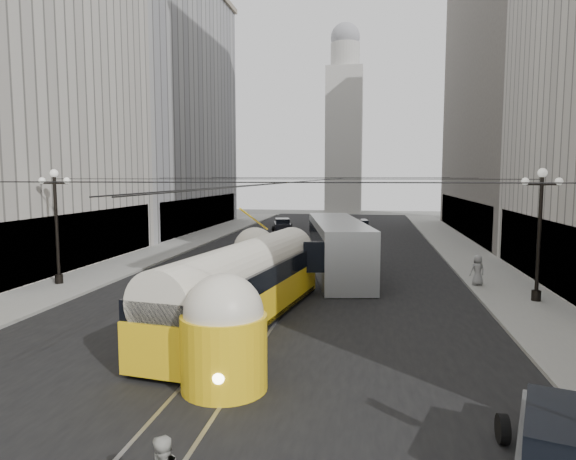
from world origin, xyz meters
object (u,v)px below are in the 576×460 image
(city_bus, at_px, (337,245))
(sedan_grey, at_px, (572,456))
(streetcar, at_px, (244,284))
(pedestrian_sidewalk_right, at_px, (478,270))

(city_bus, distance_m, sedan_grey, 22.50)
(streetcar, xyz_separation_m, pedestrian_sidewalk_right, (11.00, 8.83, -0.69))
(streetcar, relative_size, pedestrian_sidewalk_right, 9.27)
(city_bus, bearing_deg, streetcar, -104.97)
(streetcar, relative_size, city_bus, 1.14)
(city_bus, distance_m, pedestrian_sidewalk_right, 8.42)
(city_bus, relative_size, pedestrian_sidewalk_right, 8.15)
(city_bus, xyz_separation_m, pedestrian_sidewalk_right, (7.90, -2.79, -0.87))
(sedan_grey, distance_m, pedestrian_sidewalk_right, 18.96)
(sedan_grey, height_order, pedestrian_sidewalk_right, pedestrian_sidewalk_right)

